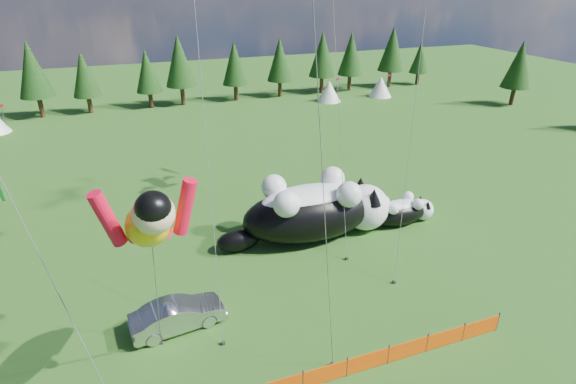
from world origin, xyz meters
name	(u,v)px	position (x,y,z in m)	size (l,w,h in m)	color
ground	(258,345)	(0.00, 0.00, 0.00)	(160.00, 160.00, 0.00)	#0F3A0A
tree_line	(156,76)	(0.00, 45.00, 4.00)	(90.00, 4.00, 8.00)	black
festival_tents	(251,98)	(11.00, 40.00, 1.40)	(50.00, 3.20, 2.80)	white
cat_large	(316,209)	(6.31, 8.02, 1.98)	(11.56, 4.25, 4.18)	black
cat_small	(402,211)	(12.56, 7.60, 0.95)	(5.51, 1.97, 1.99)	black
car	(178,315)	(-3.26, 2.49, 0.74)	(1.56, 4.48, 1.48)	#B8B9BD
superhero_kite	(149,224)	(-3.97, -1.39, 7.97)	(4.85, 5.73, 10.44)	#EFB40C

